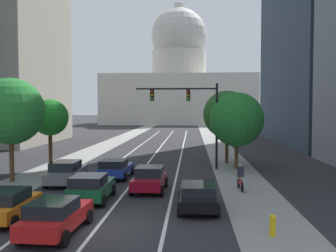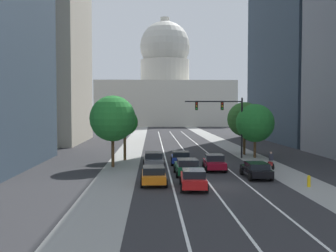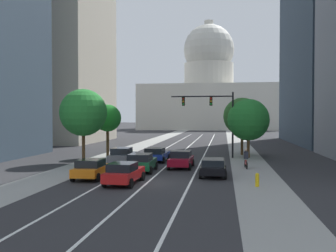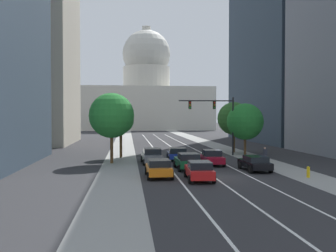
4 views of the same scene
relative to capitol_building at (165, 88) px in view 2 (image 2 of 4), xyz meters
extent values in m
plane|color=#2B2B2D|center=(0.00, -66.99, -13.08)|extent=(400.00, 400.00, 0.00)
cube|color=gray|center=(-7.67, -71.99, -13.07)|extent=(3.55, 130.00, 0.01)
cube|color=gray|center=(7.67, -71.99, -13.07)|extent=(3.55, 130.00, 0.01)
cube|color=white|center=(-2.95, -81.99, -13.07)|extent=(0.16, 90.00, 0.01)
cube|color=white|center=(0.00, -81.99, -13.07)|extent=(0.16, 90.00, 0.01)
cube|color=white|center=(2.95, -81.99, -13.07)|extent=(0.16, 90.00, 0.01)
cube|color=#B7AD99|center=(-27.19, -67.29, 7.76)|extent=(21.08, 20.75, 41.67)
cube|color=beige|center=(0.00, 0.00, -5.51)|extent=(46.49, 23.31, 15.13)
cylinder|color=beige|center=(0.00, 0.00, 5.90)|extent=(16.97, 16.97, 7.69)
sphere|color=beige|center=(0.00, 0.00, 14.53)|extent=(17.39, 17.39, 17.39)
cylinder|color=beige|center=(0.00, 0.00, 22.35)|extent=(3.13, 3.13, 4.35)
cube|color=#14512D|center=(-1.47, -102.06, -12.42)|extent=(1.94, 4.13, 0.68)
cube|color=black|center=(-1.46, -102.89, -11.79)|extent=(1.75, 2.11, 0.57)
cylinder|color=black|center=(-2.43, -100.69, -12.76)|extent=(0.23, 0.64, 0.64)
cylinder|color=black|center=(-0.57, -100.65, -12.76)|extent=(0.23, 0.64, 0.64)
cylinder|color=black|center=(-2.38, -103.47, -12.76)|extent=(0.23, 0.64, 0.64)
cylinder|color=black|center=(-0.52, -103.44, -12.76)|extent=(0.23, 0.64, 0.64)
cube|color=maroon|center=(1.47, -99.40, -12.44)|extent=(1.92, 4.11, 0.63)
cube|color=black|center=(1.47, -99.38, -11.83)|extent=(1.72, 1.99, 0.59)
cylinder|color=black|center=(0.60, -97.99, -12.76)|extent=(0.24, 0.65, 0.64)
cylinder|color=black|center=(2.42, -98.04, -12.76)|extent=(0.24, 0.65, 0.64)
cylinder|color=black|center=(0.53, -100.75, -12.76)|extent=(0.24, 0.65, 0.64)
cylinder|color=black|center=(2.34, -100.80, -12.76)|extent=(0.24, 0.65, 0.64)
cube|color=black|center=(4.42, -103.53, -12.47)|extent=(1.84, 4.38, 0.57)
cube|color=black|center=(4.42, -103.80, -11.96)|extent=(1.68, 2.30, 0.47)
cylinder|color=black|center=(3.51, -102.05, -12.76)|extent=(0.22, 0.64, 0.64)
cylinder|color=black|center=(5.32, -102.04, -12.76)|extent=(0.22, 0.64, 0.64)
cylinder|color=black|center=(3.53, -105.01, -12.76)|extent=(0.22, 0.64, 0.64)
cylinder|color=black|center=(5.34, -105.00, -12.76)|extent=(0.22, 0.64, 0.64)
cube|color=slate|center=(-4.42, -97.46, -12.41)|extent=(1.98, 4.70, 0.69)
cube|color=black|center=(-4.41, -97.76, -11.77)|extent=(1.75, 2.22, 0.59)
cylinder|color=black|center=(-5.39, -95.91, -12.76)|extent=(0.24, 0.65, 0.64)
cylinder|color=black|center=(-3.55, -95.86, -12.76)|extent=(0.24, 0.65, 0.64)
cylinder|color=black|center=(-5.29, -99.07, -12.76)|extent=(0.24, 0.65, 0.64)
cylinder|color=black|center=(-3.46, -99.02, -12.76)|extent=(0.24, 0.65, 0.64)
cube|color=orange|center=(-4.42, -106.09, -12.46)|extent=(1.89, 4.06, 0.60)
cube|color=black|center=(-4.42, -106.30, -11.89)|extent=(1.71, 2.15, 0.54)
cylinder|color=black|center=(-5.35, -104.73, -12.76)|extent=(0.23, 0.64, 0.64)
cylinder|color=black|center=(-3.53, -104.70, -12.76)|extent=(0.23, 0.64, 0.64)
cylinder|color=black|center=(-5.31, -107.47, -12.76)|extent=(0.23, 0.64, 0.64)
cylinder|color=black|center=(-3.49, -107.44, -12.76)|extent=(0.23, 0.64, 0.64)
cube|color=#1E389E|center=(-1.47, -94.99, -12.47)|extent=(2.07, 4.11, 0.58)
cube|color=black|center=(-1.52, -95.94, -11.89)|extent=(1.82, 1.94, 0.56)
cylinder|color=black|center=(-2.36, -93.58, -12.76)|extent=(0.25, 0.65, 0.64)
cylinder|color=black|center=(-0.47, -93.66, -12.76)|extent=(0.25, 0.65, 0.64)
cylinder|color=black|center=(-2.48, -96.32, -12.76)|extent=(0.25, 0.65, 0.64)
cylinder|color=black|center=(-0.59, -96.40, -12.76)|extent=(0.25, 0.65, 0.64)
cube|color=red|center=(-1.47, -107.80, -12.44)|extent=(1.97, 4.45, 0.63)
cube|color=black|center=(-1.49, -108.23, -11.86)|extent=(1.72, 2.17, 0.54)
cylinder|color=black|center=(-2.28, -106.27, -12.76)|extent=(0.25, 0.65, 0.64)
cylinder|color=black|center=(-0.52, -106.35, -12.76)|extent=(0.25, 0.65, 0.64)
cylinder|color=black|center=(-2.42, -109.24, -12.76)|extent=(0.25, 0.65, 0.64)
cylinder|color=black|center=(-0.66, -109.32, -12.76)|extent=(0.25, 0.65, 0.64)
cylinder|color=black|center=(6.19, -90.53, -9.45)|extent=(0.20, 0.20, 7.25)
cylinder|color=black|center=(2.79, -90.53, -6.27)|extent=(6.82, 0.14, 0.14)
cube|color=black|center=(3.81, -90.53, -6.82)|extent=(0.32, 0.28, 0.96)
sphere|color=red|center=(3.81, -90.68, -6.52)|extent=(0.20, 0.20, 0.20)
sphere|color=orange|center=(3.81, -90.68, -6.82)|extent=(0.20, 0.20, 0.20)
sphere|color=green|center=(3.81, -90.68, -7.12)|extent=(0.20, 0.20, 0.20)
cube|color=black|center=(0.74, -90.53, -6.82)|extent=(0.32, 0.28, 0.96)
sphere|color=red|center=(0.74, -90.68, -6.52)|extent=(0.20, 0.20, 0.20)
sphere|color=orange|center=(0.74, -90.68, -6.82)|extent=(0.20, 0.20, 0.20)
sphere|color=green|center=(0.74, -90.68, -7.12)|extent=(0.20, 0.20, 0.20)
cylinder|color=yellow|center=(7.39, -107.60, -12.73)|extent=(0.26, 0.26, 0.70)
sphere|color=yellow|center=(7.39, -107.60, -12.30)|extent=(0.26, 0.26, 0.26)
cylinder|color=yellow|center=(7.39, -107.76, -12.69)|extent=(0.10, 0.12, 0.10)
cylinder|color=black|center=(7.21, -99.39, -12.75)|extent=(0.11, 0.66, 0.66)
cylinder|color=black|center=(7.12, -98.35, -12.75)|extent=(0.11, 0.66, 0.66)
cube|color=#A51919|center=(7.16, -98.87, -12.53)|extent=(0.15, 1.00, 0.36)
cube|color=#262833|center=(7.17, -98.92, -11.90)|extent=(0.38, 0.31, 0.64)
sphere|color=tan|center=(7.16, -98.85, -11.47)|extent=(0.22, 0.22, 0.22)
cylinder|color=#51381E|center=(-8.53, -96.92, -11.41)|extent=(0.32, 0.32, 3.33)
sphere|color=#288032|center=(-8.53, -96.92, -8.11)|extent=(4.67, 4.67, 4.67)
cylinder|color=#51381E|center=(7.37, -86.98, -11.56)|extent=(0.32, 0.32, 3.03)
sphere|color=#2D6127|center=(7.37, -86.98, -8.50)|extent=(4.43, 4.43, 4.43)
cylinder|color=#51381E|center=(-7.68, -91.70, -11.41)|extent=(0.32, 0.32, 3.33)
sphere|color=#207B26|center=(-7.68, -91.70, -8.68)|extent=(3.04, 3.04, 3.04)
cylinder|color=#51381E|center=(7.91, -90.08, -11.78)|extent=(0.32, 0.32, 2.60)
sphere|color=#24782E|center=(7.91, -90.08, -8.86)|extent=(4.62, 4.62, 4.62)
camera|label=1|loc=(4.10, -123.41, -7.84)|focal=41.67mm
camera|label=2|loc=(-4.53, -136.39, -7.08)|focal=41.47mm
camera|label=3|loc=(5.21, -132.92, -8.45)|focal=40.72mm
camera|label=4|loc=(-6.87, -135.43, -8.19)|focal=39.49mm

